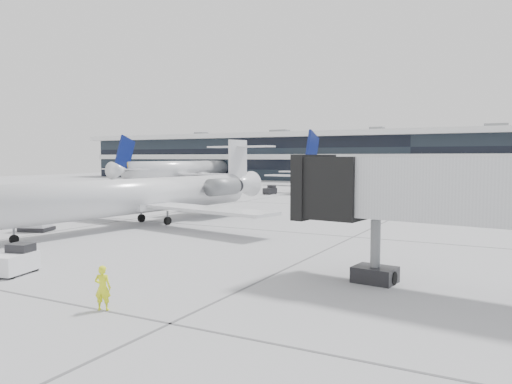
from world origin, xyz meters
The scene contains 10 objects.
ground centered at (0.00, 0.00, 0.00)m, with size 220.00×220.00×0.00m, color #9A999C.
terminal centered at (0.00, 82.00, 5.00)m, with size 170.00×22.00×10.00m, color black.
bg_jet_left centered at (-45.00, 55.00, 0.00)m, with size 32.00×40.00×9.60m, color silver, non-canonical shape.
bg_jet_center centered at (-8.00, 55.00, 0.00)m, with size 32.00×40.00×9.60m, color silver, non-canonical shape.
regional_jet centered at (-6.61, -2.02, 2.43)m, with size 24.71×30.84×7.12m.
ramp_worker centered at (7.02, -19.97, 0.81)m, with size 0.59×0.39×1.61m, color #EFFF1A.
baggage_tug centered at (-0.66, -17.83, 0.61)m, with size 1.73×2.37×1.36m.
cargo_uld centered at (-11.35, -8.26, 0.88)m, with size 2.52×2.17×1.74m.
traffic_cone centered at (0.05, 16.47, 0.27)m, with size 0.43×0.43×0.57m.
far_tug centered at (-12.46, 32.47, 0.58)m, with size 1.50×2.19×1.29m.
Camera 1 is at (19.94, -32.69, 5.41)m, focal length 35.00 mm.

